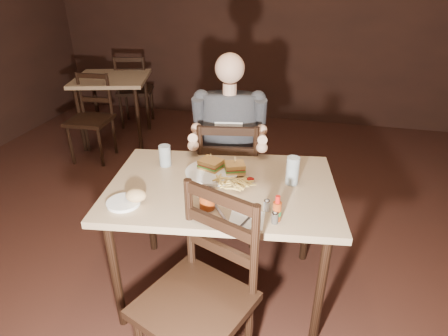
% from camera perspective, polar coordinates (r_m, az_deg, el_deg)
% --- Properties ---
extents(room_shell, '(7.00, 7.00, 7.00)m').
position_cam_1_polar(room_shell, '(1.69, -5.05, 13.07)').
color(room_shell, black).
rests_on(room_shell, ground).
extents(main_table, '(1.36, 1.00, 0.77)m').
position_cam_1_polar(main_table, '(2.13, -0.32, -4.35)').
color(main_table, tan).
rests_on(main_table, ground).
extents(bg_table, '(0.98, 0.98, 0.77)m').
position_cam_1_polar(bg_table, '(4.60, -16.68, 12.08)').
color(bg_table, tan).
rests_on(bg_table, ground).
extents(chair_far, '(0.52, 0.56, 0.97)m').
position_cam_1_polar(chair_far, '(2.75, 0.78, -1.55)').
color(chair_far, black).
rests_on(chair_far, ground).
extents(chair_near, '(0.61, 0.63, 0.98)m').
position_cam_1_polar(chair_near, '(1.80, -4.59, -20.00)').
color(chair_near, black).
rests_on(chair_near, ground).
extents(bg_chair_far, '(0.54, 0.56, 0.92)m').
position_cam_1_polar(bg_chair_far, '(5.12, -13.38, 11.44)').
color(bg_chair_far, black).
rests_on(bg_chair_far, ground).
extents(bg_chair_near, '(0.44, 0.48, 0.90)m').
position_cam_1_polar(bg_chair_near, '(4.22, -19.80, 6.92)').
color(bg_chair_near, black).
rests_on(bg_chair_near, ground).
extents(diner, '(0.57, 0.48, 0.88)m').
position_cam_1_polar(diner, '(2.51, 0.79, 7.08)').
color(diner, '#333439').
rests_on(diner, chair_far).
extents(dinner_plate, '(0.34, 0.34, 0.02)m').
position_cam_1_polar(dinner_plate, '(2.19, -1.86, -0.75)').
color(dinner_plate, white).
rests_on(dinner_plate, main_table).
extents(sandwich_left, '(0.15, 0.14, 0.11)m').
position_cam_1_polar(sandwich_left, '(2.20, -2.02, 1.08)').
color(sandwich_left, '#C39045').
rests_on(sandwich_left, dinner_plate).
extents(sandwich_right, '(0.14, 0.13, 0.10)m').
position_cam_1_polar(sandwich_right, '(2.16, 1.67, 0.48)').
color(sandwich_right, '#C39045').
rests_on(sandwich_right, dinner_plate).
extents(fries_pile, '(0.27, 0.21, 0.04)m').
position_cam_1_polar(fries_pile, '(2.05, 1.43, -2.16)').
color(fries_pile, '#E6C364').
rests_on(fries_pile, dinner_plate).
extents(ketchup_dollop, '(0.05, 0.05, 0.01)m').
position_cam_1_polar(ketchup_dollop, '(2.11, 4.05, -1.68)').
color(ketchup_dollop, maroon).
rests_on(ketchup_dollop, dinner_plate).
extents(glass_left, '(0.08, 0.08, 0.13)m').
position_cam_1_polar(glass_left, '(2.30, -8.98, 1.86)').
color(glass_left, silver).
rests_on(glass_left, main_table).
extents(glass_right, '(0.08, 0.08, 0.16)m').
position_cam_1_polar(glass_right, '(2.10, 10.40, -0.41)').
color(glass_right, silver).
rests_on(glass_right, main_table).
extents(hot_sauce, '(0.05, 0.05, 0.13)m').
position_cam_1_polar(hot_sauce, '(1.79, 8.10, -6.10)').
color(hot_sauce, maroon).
rests_on(hot_sauce, main_table).
extents(salt_shaker, '(0.04, 0.04, 0.06)m').
position_cam_1_polar(salt_shaker, '(1.87, 6.52, -5.65)').
color(salt_shaker, white).
rests_on(salt_shaker, main_table).
extents(pepper_shaker, '(0.04, 0.04, 0.06)m').
position_cam_1_polar(pepper_shaker, '(1.79, 7.77, -7.49)').
color(pepper_shaker, '#38332D').
rests_on(pepper_shaker, main_table).
extents(syrup_dispenser, '(0.09, 0.09, 0.11)m').
position_cam_1_polar(syrup_dispenser, '(1.86, -2.59, -4.76)').
color(syrup_dispenser, maroon).
rests_on(syrup_dispenser, main_table).
extents(napkin, '(0.17, 0.16, 0.00)m').
position_cam_1_polar(napkin, '(1.81, 3.49, -7.80)').
color(napkin, white).
rests_on(napkin, main_table).
extents(knife, '(0.13, 0.17, 0.00)m').
position_cam_1_polar(knife, '(1.84, -0.38, -7.06)').
color(knife, silver).
rests_on(knife, napkin).
extents(fork, '(0.07, 0.16, 0.01)m').
position_cam_1_polar(fork, '(1.81, 3.76, -7.70)').
color(fork, silver).
rests_on(fork, napkin).
extents(side_plate, '(0.19, 0.19, 0.01)m').
position_cam_1_polar(side_plate, '(1.98, -15.04, -5.21)').
color(side_plate, white).
rests_on(side_plate, main_table).
extents(bread_roll, '(0.12, 0.10, 0.06)m').
position_cam_1_polar(bread_roll, '(1.96, -13.27, -4.08)').
color(bread_roll, tan).
rests_on(bread_roll, side_plate).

